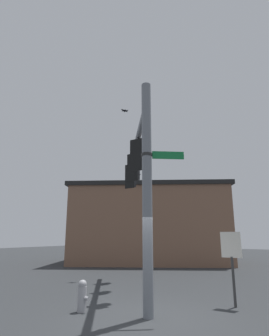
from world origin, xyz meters
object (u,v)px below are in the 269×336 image
object	(u,v)px
bird_flying	(125,111)
fire_hydrant	(82,296)
traffic_light_mid_outer	(132,177)
street_name_sign	(156,155)
traffic_light_nearest_pole	(139,156)
historical_marker	(232,257)
traffic_light_mid_inner	(135,168)

from	to	relation	value
bird_flying	fire_hydrant	xyz separation A→B (m)	(3.04, -6.30, -8.72)
traffic_light_mid_outer	street_name_sign	size ratio (longest dim) A/B	1.28
bird_flying	traffic_light_mid_outer	bearing A→B (deg)	-38.39
traffic_light_nearest_pole	historical_marker	bearing A→B (deg)	8.01
bird_flying	traffic_light_nearest_pole	bearing A→B (deg)	-48.96
street_name_sign	bird_flying	distance (m)	9.04
traffic_light_nearest_pole	historical_marker	size ratio (longest dim) A/B	0.62
bird_flying	historical_marker	world-z (taller)	bird_flying
traffic_light_nearest_pole	street_name_sign	size ratio (longest dim) A/B	1.28
traffic_light_nearest_pole	street_name_sign	distance (m)	2.51
traffic_light_mid_outer	street_name_sign	distance (m)	6.33
traffic_light_nearest_pole	historical_marker	xyz separation A→B (m)	(3.01, 0.42, -3.51)
street_name_sign	fire_hydrant	world-z (taller)	street_name_sign
bird_flying	fire_hydrant	world-z (taller)	bird_flying
street_name_sign	traffic_light_mid_outer	bearing A→B (deg)	129.77
traffic_light_mid_outer	traffic_light_nearest_pole	bearing A→B (deg)	-52.59
traffic_light_nearest_pole	fire_hydrant	distance (m)	5.11
traffic_light_mid_inner	bird_flying	distance (m)	5.33
traffic_light_nearest_pole	traffic_light_mid_inner	world-z (taller)	same
traffic_light_mid_inner	fire_hydrant	xyz separation A→B (m)	(0.81, -3.93, -4.50)
traffic_light_mid_outer	street_name_sign	xyz separation A→B (m)	(4.03, -4.84, -0.65)
traffic_light_mid_inner	historical_marker	xyz separation A→B (m)	(4.19, -1.12, -3.51)
traffic_light_nearest_pole	bird_flying	world-z (taller)	bird_flying
fire_hydrant	historical_marker	world-z (taller)	historical_marker
street_name_sign	historical_marker	world-z (taller)	street_name_sign
street_name_sign	historical_marker	xyz separation A→B (m)	(1.34, 2.18, -2.86)
traffic_light_mid_outer	street_name_sign	world-z (taller)	traffic_light_mid_outer
traffic_light_nearest_pole	fire_hydrant	xyz separation A→B (m)	(-0.37, -2.38, -4.50)
traffic_light_nearest_pole	bird_flying	bearing A→B (deg)	131.04
traffic_light_mid_inner	fire_hydrant	size ratio (longest dim) A/B	1.59
traffic_light_mid_inner	historical_marker	bearing A→B (deg)	-14.94
traffic_light_nearest_pole	historical_marker	world-z (taller)	traffic_light_nearest_pole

